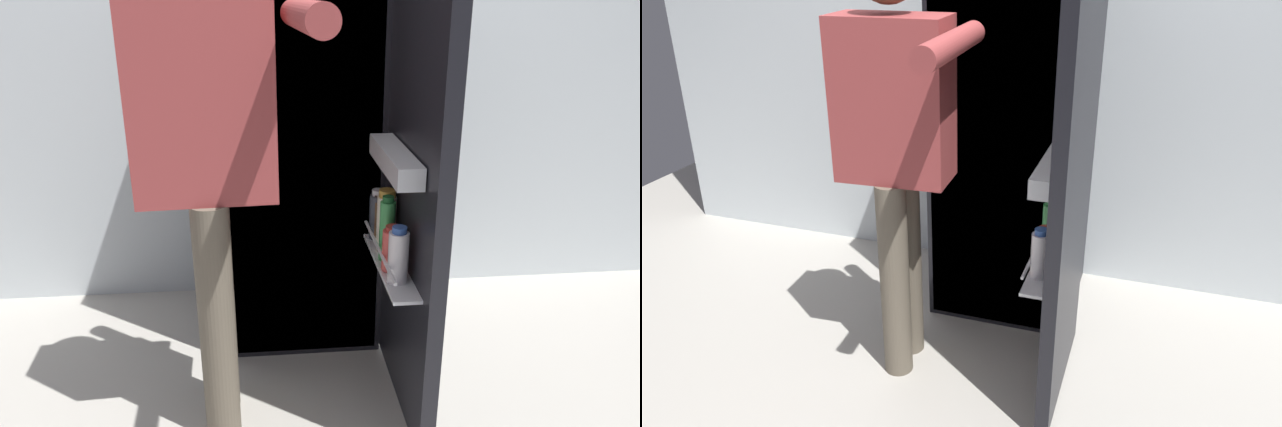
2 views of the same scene
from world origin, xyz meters
TOP-DOWN VIEW (x-y plane):
  - ground_plane at (0.00, 0.00)m, footprint 5.98×5.98m
  - kitchen_wall at (0.00, 0.93)m, footprint 4.40×0.10m
  - refrigerator at (0.03, 0.51)m, footprint 0.72×1.29m
  - person at (-0.30, -0.12)m, footprint 0.57×0.73m

SIDE VIEW (x-z plane):
  - ground_plane at x=0.00m, z-range 0.00..0.00m
  - refrigerator at x=0.03m, z-range 0.00..1.75m
  - person at x=-0.30m, z-range 0.18..1.88m
  - kitchen_wall at x=0.00m, z-range 0.00..2.49m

